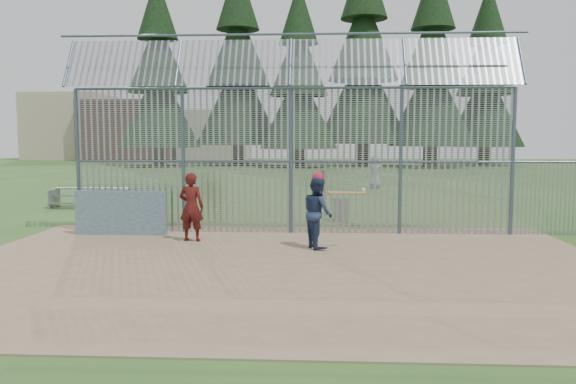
# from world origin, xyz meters

# --- Properties ---
(ground) EXTENTS (120.00, 120.00, 0.00)m
(ground) POSITION_xyz_m (0.00, 0.00, 0.00)
(ground) COLOR #2D511E
(ground) RESTS_ON ground
(dirt_infield) EXTENTS (14.00, 10.00, 0.02)m
(dirt_infield) POSITION_xyz_m (0.00, -0.50, 0.01)
(dirt_infield) COLOR #756047
(dirt_infield) RESTS_ON ground
(dugout_wall) EXTENTS (2.50, 0.12, 1.20)m
(dugout_wall) POSITION_xyz_m (-4.60, 2.90, 0.62)
(dugout_wall) COLOR #38566B
(dugout_wall) RESTS_ON dirt_infield
(batter) EXTENTS (0.91, 1.01, 1.71)m
(batter) POSITION_xyz_m (0.74, 1.37, 0.87)
(batter) COLOR #212F4F
(batter) RESTS_ON dirt_infield
(onlooker) EXTENTS (0.68, 0.49, 1.75)m
(onlooker) POSITION_xyz_m (-2.47, 2.10, 0.90)
(onlooker) COLOR maroon
(onlooker) RESTS_ON dirt_infield
(bg_kid_standing) EXTENTS (0.86, 0.57, 1.75)m
(bg_kid_standing) POSITION_xyz_m (3.75, 17.67, 0.87)
(bg_kid_standing) COLOR gray
(bg_kid_standing) RESTS_ON ground
(bg_kid_seated) EXTENTS (0.62, 0.43, 0.97)m
(bg_kid_seated) POSITION_xyz_m (1.03, 17.54, 0.49)
(bg_kid_seated) COLOR slate
(bg_kid_seated) RESTS_ON ground
(batting_gear) EXTENTS (1.26, 0.33, 0.53)m
(batting_gear) POSITION_xyz_m (0.88, 1.34, 1.64)
(batting_gear) COLOR #B1172F
(batting_gear) RESTS_ON ground
(trash_can) EXTENTS (0.56, 0.56, 0.82)m
(trash_can) POSITION_xyz_m (1.49, 5.83, 0.38)
(trash_can) COLOR #909398
(trash_can) RESTS_ON ground
(bleacher) EXTENTS (3.00, 0.95, 0.72)m
(bleacher) POSITION_xyz_m (-7.92, 8.88, 0.41)
(bleacher) COLOR slate
(bleacher) RESTS_ON ground
(backstop_fence) EXTENTS (20.09, 0.81, 5.30)m
(backstop_fence) POSITION_xyz_m (1.81, 3.43, 2.36)
(backstop_fence) COLOR #47566B
(backstop_fence) RESTS_ON ground
(conifer_row) EXTENTS (38.48, 12.26, 20.20)m
(conifer_row) POSITION_xyz_m (1.93, 41.51, 10.83)
(conifer_row) COLOR #332319
(conifer_row) RESTS_ON ground
(distant_buildings) EXTENTS (26.50, 10.50, 8.00)m
(distant_buildings) POSITION_xyz_m (-23.18, 56.49, 3.60)
(distant_buildings) COLOR brown
(distant_buildings) RESTS_ON ground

